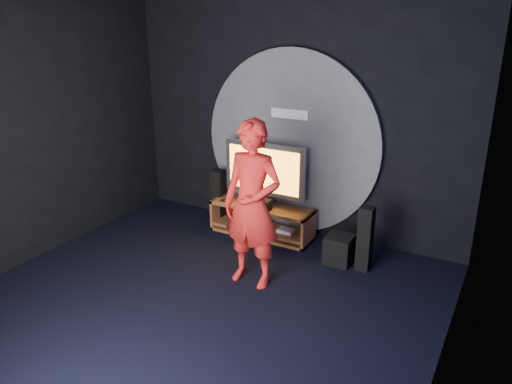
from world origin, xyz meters
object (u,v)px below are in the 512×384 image
(tv, at_px, (264,171))
(tower_speaker_left, at_px, (219,197))
(player, at_px, (252,205))
(media_console, at_px, (262,222))
(subwoofer, at_px, (339,249))
(tower_speaker_right, at_px, (365,239))

(tv, distance_m, tower_speaker_left, 0.94)
(tv, height_order, player, player)
(media_console, distance_m, subwoofer, 1.29)
(tower_speaker_left, relative_size, subwoofer, 2.27)
(player, bearing_deg, tv, 112.62)
(tower_speaker_left, bearing_deg, player, -44.58)
(media_console, xyz_separation_m, tv, (-0.01, 0.07, 0.74))
(tower_speaker_left, xyz_separation_m, subwoofer, (2.04, -0.34, -0.23))
(tv, distance_m, tower_speaker_right, 1.71)
(tv, distance_m, subwoofer, 1.51)
(media_console, height_order, tower_speaker_right, tower_speaker_right)
(tv, relative_size, tower_speaker_left, 1.46)
(subwoofer, height_order, player, player)
(tower_speaker_left, xyz_separation_m, tower_speaker_right, (2.37, -0.36, 0.00))
(tv, bearing_deg, tower_speaker_left, 179.51)
(tv, xyz_separation_m, tower_speaker_right, (1.59, -0.35, -0.52))
(media_console, height_order, subwoofer, media_console)
(tower_speaker_left, bearing_deg, subwoofer, -9.56)
(tower_speaker_left, distance_m, tower_speaker_right, 2.40)
(tv, relative_size, tower_speaker_right, 1.46)
(subwoofer, bearing_deg, tower_speaker_right, -2.97)
(media_console, relative_size, subwoofer, 4.05)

